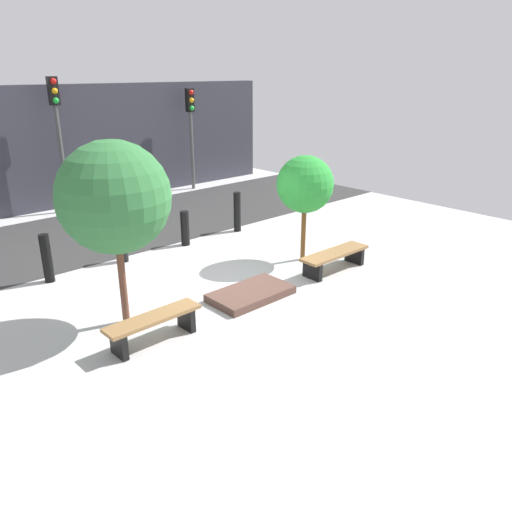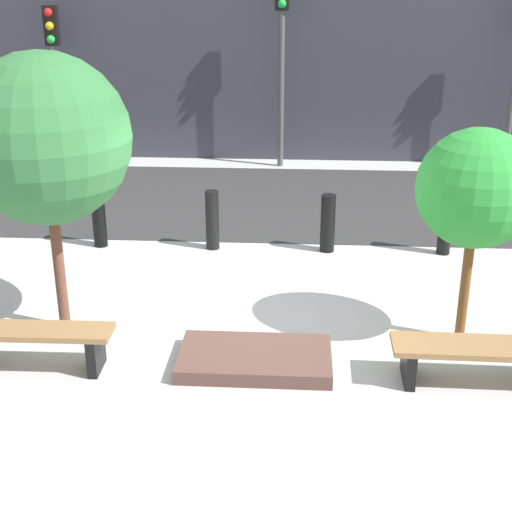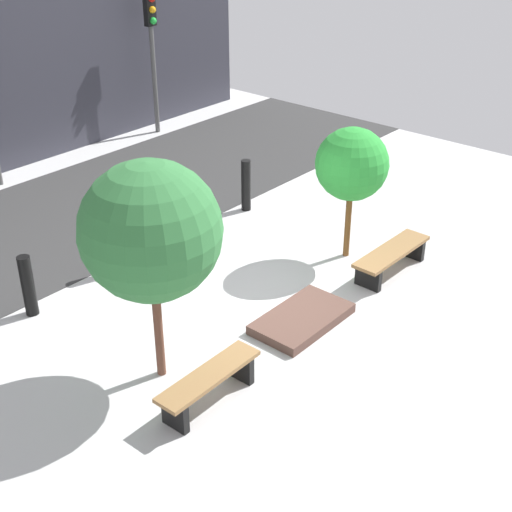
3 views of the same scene
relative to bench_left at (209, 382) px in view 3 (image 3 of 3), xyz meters
name	(u,v)px [view 3 (image 3 of 3)]	position (x,y,z in m)	size (l,w,h in m)	color
ground_plane	(255,301)	(2.24, 1.16, -0.33)	(18.00, 18.00, 0.00)	#B4B4B4
road_strip	(70,216)	(2.24, 6.03, -0.32)	(18.00, 4.43, 0.01)	#313131
bench_left	(209,382)	(0.00, 0.00, 0.00)	(1.61, 0.42, 0.46)	black
bench_right	(392,256)	(4.49, 0.00, -0.02)	(1.76, 0.50, 0.43)	black
planter_bed	(302,319)	(2.24, 0.20, -0.25)	(1.58, 0.90, 0.15)	brown
tree_behind_left_bench	(151,231)	(0.00, 0.92, 1.87)	(1.81, 1.81, 3.11)	brown
tree_behind_right_bench	(352,165)	(4.49, 0.92, 1.41)	(1.25, 1.25, 2.37)	brown
bollard_far_left	(28,286)	(-0.29, 3.57, 0.18)	(0.20, 0.20, 1.01)	black
bollard_left	(115,250)	(1.40, 3.57, 0.12)	(0.20, 0.20, 0.88)	black
bollard_center	(186,218)	(3.09, 3.57, 0.10)	(0.21, 0.21, 0.86)	black
bollard_right	(246,185)	(4.78, 3.57, 0.21)	(0.19, 0.19, 1.06)	black
traffic_light_mid_east	(152,38)	(6.92, 8.53, 2.09)	(0.28, 0.27, 3.49)	#515151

